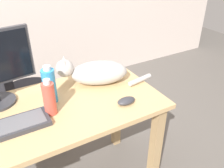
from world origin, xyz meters
name	(u,v)px	position (x,y,z in m)	size (l,w,h in m)	color
desk	(44,129)	(0.00, 0.00, 0.62)	(1.38, 0.62, 0.74)	tan
office_chair	(25,104)	(0.00, 0.65, 0.39)	(0.49, 0.48, 0.91)	black
keyboard	(3,129)	(-0.20, -0.07, 0.75)	(0.44, 0.15, 0.03)	#333338
cat	(96,72)	(0.40, 0.13, 0.82)	(0.58, 0.30, 0.20)	#B2ADA8
computer_mouse	(126,101)	(0.44, -0.17, 0.75)	(0.11, 0.06, 0.04)	#333338
water_bottle	(49,98)	(0.05, -0.04, 0.83)	(0.06, 0.06, 0.21)	#D84C3D
spray_bottle	(49,85)	(0.08, 0.07, 0.84)	(0.07, 0.07, 0.22)	#2D8CD1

